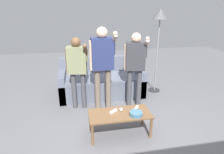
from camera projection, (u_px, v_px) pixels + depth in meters
The scene contains 11 objects.
ground_plane at pixel (120, 124), 3.43m from camera, with size 12.00×12.00×0.00m, color slate.
couch at pixel (101, 82), 4.53m from camera, with size 1.91×0.84×0.84m.
coffee_table at pixel (120, 116), 3.08m from camera, with size 0.99×0.45×0.38m.
snack_bowl at pixel (136, 114), 2.99m from camera, with size 0.20×0.20×0.06m, color teal.
game_remote_nunchuk at pixel (121, 109), 3.13m from camera, with size 0.06×0.09×0.05m.
floor_lamp at pixel (160, 20), 4.22m from camera, with size 0.36×0.36×1.93m.
player_left at pixel (77, 65), 3.69m from camera, with size 0.42×0.37×1.45m.
player_center at pixel (102, 60), 3.60m from camera, with size 0.49×0.32×1.64m.
player_right at pixel (135, 62), 3.78m from camera, with size 0.44×0.37×1.51m.
game_remote_wand_near at pixel (113, 111), 3.09m from camera, with size 0.14×0.11×0.03m.
game_remote_wand_far at pixel (136, 108), 3.18m from camera, with size 0.12×0.14×0.03m.
Camera 1 is at (-0.68, -2.85, 1.98)m, focal length 30.92 mm.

